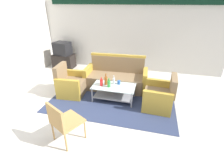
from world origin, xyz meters
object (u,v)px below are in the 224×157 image
at_px(bottle_green, 109,84).
at_px(bottle_red, 101,83).
at_px(coffee_table, 114,91).
at_px(bottle_clear, 114,81).
at_px(couch, 116,78).
at_px(wicker_chair, 63,120).
at_px(armchair_left, 71,85).
at_px(television, 62,48).
at_px(cup, 119,82).
at_px(armchair_right, 159,97).
at_px(bottle_brown, 106,80).
at_px(tv_stand, 64,61).

relative_size(bottle_green, bottle_red, 1.01).
height_order(coffee_table, bottle_clear, bottle_clear).
xyz_separation_m(couch, wicker_chair, (-0.43, -2.32, 0.18)).
relative_size(armchair_left, television, 1.29).
bearing_deg(cup, bottle_green, -135.19).
xyz_separation_m(bottle_green, bottle_red, (-0.20, 0.02, -0.00)).
relative_size(couch, armchair_right, 2.15).
distance_m(coffee_table, bottle_red, 0.39).
distance_m(bottle_clear, bottle_red, 0.33).
distance_m(couch, armchair_right, 1.45).
height_order(bottle_green, bottle_red, bottle_green).
bearing_deg(couch, bottle_red, 70.94).
relative_size(television, wicker_chair, 0.79).
relative_size(bottle_brown, television, 0.47).
xyz_separation_m(armchair_left, television, (-1.24, 1.83, 0.47)).
height_order(tv_stand, television, television).
height_order(bottle_red, wicker_chair, wicker_chair).
relative_size(bottle_red, wicker_chair, 0.28).
xyz_separation_m(armchair_left, coffee_table, (1.23, -0.01, -0.02)).
bearing_deg(bottle_clear, bottle_green, -112.85).
relative_size(bottle_clear, bottle_red, 1.03).
height_order(coffee_table, bottle_brown, bottle_brown).
bearing_deg(coffee_table, bottle_clear, 104.74).
relative_size(armchair_right, television, 1.29).
bearing_deg(armchair_right, television, 65.30).
bearing_deg(cup, television, 146.25).
bearing_deg(couch, tv_stand, -28.83).
height_order(coffee_table, bottle_red, bottle_red).
distance_m(couch, television, 2.68).
bearing_deg(bottle_green, armchair_right, 0.75).
height_order(bottle_brown, television, television).
height_order(bottle_brown, tv_stand, bottle_brown).
xyz_separation_m(armchair_right, bottle_clear, (-1.18, 0.18, 0.21)).
relative_size(bottle_green, tv_stand, 0.30).
bearing_deg(wicker_chair, tv_stand, 146.67).
distance_m(bottle_green, bottle_brown, 0.15).
bearing_deg(coffee_table, armchair_left, 179.34).
height_order(armchair_left, cup, armchair_left).
bearing_deg(tv_stand, bottle_red, -41.60).
bearing_deg(couch, bottle_clear, 94.13).
distance_m(couch, coffee_table, 0.68).
xyz_separation_m(bottle_red, cup, (0.42, 0.20, -0.04)).
height_order(couch, coffee_table, couch).
bearing_deg(armchair_left, bottle_green, 80.91).
bearing_deg(bottle_brown, cup, 18.40).
distance_m(coffee_table, cup, 0.25).
relative_size(bottle_brown, tv_stand, 0.39).
bearing_deg(wicker_chair, cup, 98.16).
relative_size(armchair_left, bottle_clear, 3.51).
distance_m(bottle_clear, television, 3.00).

